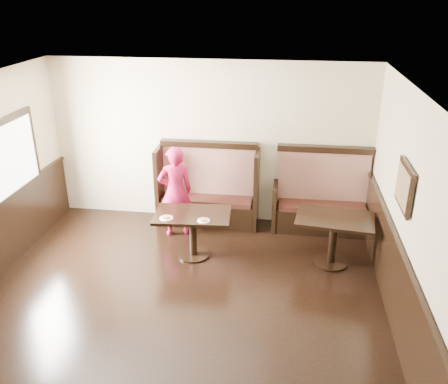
% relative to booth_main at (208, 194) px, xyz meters
% --- Properties ---
extents(ground, '(7.00, 7.00, 0.00)m').
position_rel_booth_main_xyz_m(ground, '(0.00, -3.30, -0.53)').
color(ground, black).
rests_on(ground, ground).
extents(room_shell, '(7.00, 7.00, 7.00)m').
position_rel_booth_main_xyz_m(room_shell, '(-0.30, -3.01, 0.14)').
color(room_shell, '#C3B58D').
rests_on(room_shell, ground).
extents(booth_main, '(1.75, 0.72, 1.45)m').
position_rel_booth_main_xyz_m(booth_main, '(0.00, 0.00, 0.00)').
color(booth_main, black).
rests_on(booth_main, ground).
extents(booth_neighbor, '(1.65, 0.72, 1.45)m').
position_rel_booth_main_xyz_m(booth_neighbor, '(1.95, -0.00, -0.05)').
color(booth_neighbor, black).
rests_on(booth_neighbor, ground).
extents(table_main, '(1.19, 0.79, 0.73)m').
position_rel_booth_main_xyz_m(table_main, '(-0.04, -1.19, 0.03)').
color(table_main, black).
rests_on(table_main, ground).
extents(table_neighbor, '(1.19, 0.85, 0.77)m').
position_rel_booth_main_xyz_m(table_neighbor, '(2.06, -1.13, 0.05)').
color(table_neighbor, black).
rests_on(table_neighbor, ground).
extents(child, '(0.66, 0.56, 1.55)m').
position_rel_booth_main_xyz_m(child, '(-0.46, -0.52, 0.25)').
color(child, '#AF1241').
rests_on(child, ground).
extents(pizza_plate_left, '(0.20, 0.20, 0.04)m').
position_rel_booth_main_xyz_m(pizza_plate_left, '(-0.39, -1.40, 0.21)').
color(pizza_plate_left, white).
rests_on(pizza_plate_left, table_main).
extents(pizza_plate_right, '(0.19, 0.19, 0.03)m').
position_rel_booth_main_xyz_m(pizza_plate_right, '(0.17, -1.41, 0.21)').
color(pizza_plate_right, white).
rests_on(pizza_plate_right, table_main).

